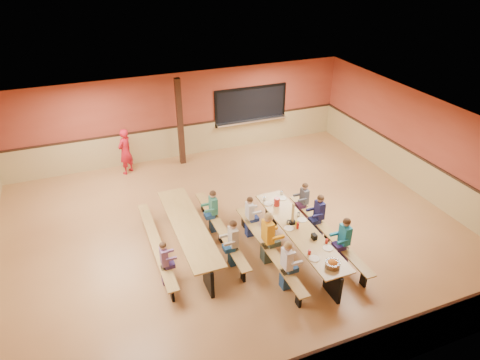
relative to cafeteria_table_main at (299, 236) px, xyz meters
name	(u,v)px	position (x,y,z in m)	size (l,w,h in m)	color
ground	(233,230)	(-1.16, 1.48, -0.53)	(12.00, 12.00, 0.00)	#9D693B
room_envelope	(233,209)	(-1.16, 1.48, 0.16)	(12.04, 10.04, 3.02)	#99402C
kitchen_pass_through	(251,107)	(1.44, 6.44, 0.96)	(2.78, 0.28, 1.38)	black
structural_post	(180,122)	(-1.36, 5.88, 0.97)	(0.18, 0.18, 3.00)	black
cafeteria_table_main	(299,236)	(0.00, 0.00, 0.00)	(1.91, 3.70, 0.74)	#AB8544
cafeteria_table_second	(189,232)	(-2.45, 1.16, 0.00)	(1.91, 3.70, 0.74)	#AB8544
seated_child_white_left	(287,266)	(-0.83, -0.95, 0.09)	(0.38, 0.31, 1.23)	white
seated_adult_yellow	(268,238)	(-0.83, 0.04, 0.15)	(0.44, 0.36, 1.35)	#FFAA18
seated_child_grey_left	(250,217)	(-0.83, 1.13, 0.05)	(0.34, 0.28, 1.15)	white
seated_child_teal_right	(344,241)	(0.83, -0.68, 0.10)	(0.39, 0.32, 1.24)	teal
seated_child_navy_right	(319,216)	(0.83, 0.46, 0.08)	(0.38, 0.31, 1.22)	#1B1C4E
seated_child_char_right	(304,202)	(0.83, 1.24, 0.05)	(0.34, 0.28, 1.15)	#484A52
seated_child_purple_sec	(165,263)	(-3.28, 0.17, 0.03)	(0.33, 0.27, 1.12)	#7E5387
seated_child_green_sec	(213,211)	(-1.63, 1.68, 0.08)	(0.37, 0.30, 1.21)	#317960
seated_child_tan_sec	(233,243)	(-1.63, 0.22, 0.08)	(0.37, 0.31, 1.22)	#BBB099
standing_woman	(125,151)	(-3.26, 5.86, 0.25)	(0.57, 0.37, 1.55)	red
punch_pitcher	(277,202)	(-0.06, 1.14, 0.32)	(0.16, 0.16, 0.22)	red
chip_bowl	(333,264)	(-0.01, -1.47, 0.29)	(0.32, 0.32, 0.15)	orange
napkin_dispenser	(314,237)	(0.12, -0.48, 0.28)	(0.10, 0.14, 0.13)	black
condiment_mustard	(297,224)	(-0.03, 0.10, 0.30)	(0.06, 0.06, 0.17)	yellow
condiment_ketchup	(298,226)	(-0.04, 0.02, 0.30)	(0.06, 0.06, 0.17)	#B2140F
table_paddle	(292,219)	(-0.05, 0.28, 0.35)	(0.16, 0.16, 0.56)	black
place_settings	(300,227)	(0.00, 0.00, 0.27)	(0.65, 3.30, 0.11)	beige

